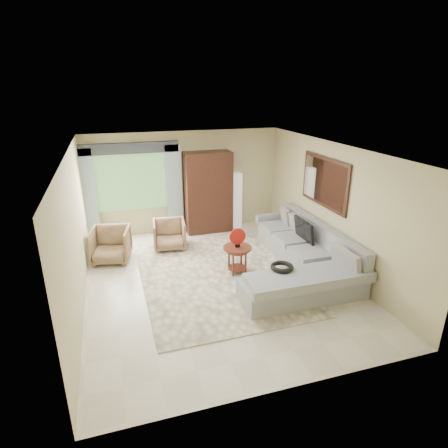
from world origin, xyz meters
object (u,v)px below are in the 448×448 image
object	(u,v)px
armchair_left	(111,245)
potted_plant	(109,233)
tv_screen	(304,230)
coffee_table	(237,259)
armoire	(208,192)
floor_lamp	(236,200)
sectional_sofa	(302,260)
armchair_right	(169,235)

from	to	relation	value
armchair_left	potted_plant	world-z (taller)	armchair_left
tv_screen	coffee_table	bearing A→B (deg)	-175.53
armoire	floor_lamp	xyz separation A→B (m)	(0.80, 0.06, -0.30)
sectional_sofa	armchair_right	bearing A→B (deg)	139.94
armchair_right	armoire	size ratio (longest dim) A/B	0.36
armchair_left	potted_plant	distance (m)	1.11
armchair_left	floor_lamp	world-z (taller)	floor_lamp
armoire	armchair_right	bearing A→B (deg)	-144.04
armchair_right	floor_lamp	size ratio (longest dim) A/B	0.50
armchair_right	floor_lamp	world-z (taller)	floor_lamp
coffee_table	potted_plant	xyz separation A→B (m)	(-2.49, 2.47, -0.06)
coffee_table	armchair_left	xyz separation A→B (m)	(-2.47, 1.36, 0.07)
sectional_sofa	tv_screen	size ratio (longest dim) A/B	4.68
coffee_table	armoire	bearing A→B (deg)	88.57
tv_screen	armchair_left	bearing A→B (deg)	162.90
armoire	floor_lamp	bearing A→B (deg)	4.29
potted_plant	floor_lamp	xyz separation A→B (m)	(3.36, 0.12, 0.51)
sectional_sofa	coffee_table	bearing A→B (deg)	164.00
coffee_table	armchair_right	size ratio (longest dim) A/B	0.77
tv_screen	floor_lamp	size ratio (longest dim) A/B	0.49
tv_screen	potted_plant	bearing A→B (deg)	149.98
armchair_left	floor_lamp	size ratio (longest dim) A/B	0.56
armchair_right	potted_plant	size ratio (longest dim) A/B	1.55
potted_plant	armchair_right	bearing A→B (deg)	-30.37
armchair_left	armoire	distance (m)	2.86
armchair_left	armoire	bearing A→B (deg)	36.67
sectional_sofa	armchair_right	world-z (taller)	sectional_sofa
coffee_table	armchair_left	world-z (taller)	armchair_left
sectional_sofa	armchair_left	world-z (taller)	sectional_sofa
armoire	potted_plant	bearing A→B (deg)	-178.65
sectional_sofa	armchair_left	size ratio (longest dim) A/B	4.15
armchair_right	floor_lamp	bearing A→B (deg)	31.39
sectional_sofa	armoire	bearing A→B (deg)	113.06
armchair_left	armoire	size ratio (longest dim) A/B	0.40
tv_screen	floor_lamp	bearing A→B (deg)	105.86
armchair_right	tv_screen	bearing A→B (deg)	-23.32
tv_screen	armchair_right	size ratio (longest dim) A/B	0.98
armchair_right	armoire	xyz separation A→B (m)	(1.19, 0.86, 0.71)
armchair_right	armoire	distance (m)	1.63
coffee_table	floor_lamp	xyz separation A→B (m)	(0.86, 2.59, 0.44)
coffee_table	potted_plant	distance (m)	3.51
tv_screen	armoire	xyz separation A→B (m)	(-1.50, 2.40, 0.33)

